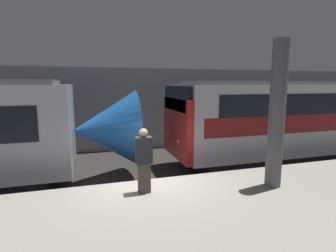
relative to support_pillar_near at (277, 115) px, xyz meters
name	(u,v)px	position (x,y,z in m)	size (l,w,h in m)	color
ground_plane	(147,211)	(-3.00, 1.36, -2.73)	(120.00, 120.00, 0.00)	#282623
platform	(175,249)	(-3.00, -1.13, -2.27)	(40.00, 4.97, 0.92)	gray
station_rear_barrier	(117,110)	(-3.00, 8.48, -0.57)	(50.00, 0.15, 4.32)	#939399
support_pillar_near	(277,115)	(0.00, 0.00, 0.00)	(0.39, 0.39, 3.63)	#56565B
person_waiting	(144,159)	(-3.22, 0.54, -1.00)	(0.38, 0.24, 1.56)	#473D33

